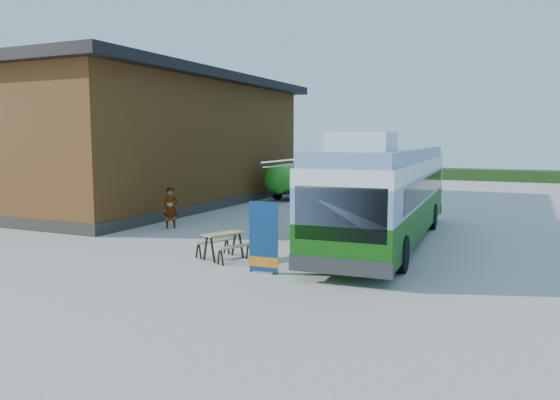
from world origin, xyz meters
The scene contains 10 objects.
ground centered at (0.00, 0.00, 0.00)m, with size 100.00×100.00×0.00m, color #BCB7AD.
barn centered at (-10.50, 10.00, 3.59)m, with size 9.60×21.20×7.50m.
hedge centered at (8.00, 38.00, 0.50)m, with size 40.00×3.00×1.00m, color #264419.
bus centered at (4.28, 3.52, 1.94)m, with size 3.50×13.36×4.07m.
awning centered at (1.89, 3.46, 2.95)m, with size 3.30×5.01×0.56m.
banner centered at (2.18, -2.47, 0.85)m, with size 0.91×0.21×2.09m.
picnic_table centered at (0.18, -1.34, 0.64)m, with size 1.92×1.84×0.86m.
person_a centered at (-5.03, 3.02, 0.89)m, with size 0.65×0.42×1.77m, color #999999.
person_b centered at (0.33, 9.35, 0.90)m, with size 0.87×0.68×1.79m, color #999999.
slurry_tanker centered at (-4.57, 16.14, 1.35)m, with size 2.67×6.24×2.34m.
Camera 1 is at (9.03, -16.29, 3.87)m, focal length 35.00 mm.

